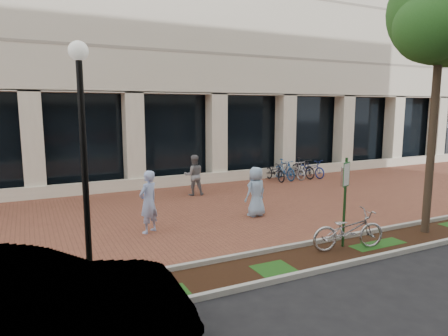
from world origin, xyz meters
name	(u,v)px	position (x,y,z in m)	size (l,w,h in m)	color
ground	(224,208)	(0.00, 0.00, 0.00)	(120.00, 120.00, 0.00)	black
brick_plaza	(224,208)	(0.00, 0.00, 0.01)	(40.00, 9.00, 0.01)	brown
planting_strip	(321,256)	(0.00, -5.25, 0.01)	(40.00, 1.50, 0.01)	black
curb_plaza_side	(302,245)	(0.00, -4.50, 0.06)	(40.00, 0.12, 0.12)	#A2A198
curb_street_side	(342,265)	(0.00, -6.00, 0.06)	(40.00, 0.12, 0.12)	#A2A198
parking_sign	(346,191)	(0.95, -4.99, 1.49)	(0.34, 0.07, 2.32)	#153916
lamppost	(84,155)	(-5.24, -4.60, 2.68)	(0.36, 0.36, 4.76)	black
street_tree	(442,19)	(3.99, -5.06, 5.90)	(3.37, 2.81, 7.50)	#453527
locked_bicycle	(348,230)	(0.92, -5.18, 0.51)	(0.68, 1.95, 1.02)	#B1B1B5
pedestrian_left	(148,202)	(-3.20, -1.60, 0.90)	(0.66, 0.43, 1.81)	#9AB0E5
pedestrian_mid	(194,175)	(-0.19, 2.42, 0.83)	(0.81, 0.63, 1.66)	slate
pedestrian_right	(256,192)	(0.44, -1.45, 0.82)	(0.81, 0.52, 1.65)	#8CAED0
bollard	(342,177)	(6.46, 1.06, 0.47)	(0.12, 0.12, 0.92)	#B2B1B6
bike_rack_cluster	(294,170)	(5.69, 3.66, 0.48)	(2.99, 1.83, 1.02)	black
sedan_near_curb	(16,317)	(-6.47, -6.76, 0.79)	(1.67, 4.78, 1.57)	#ADADB2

